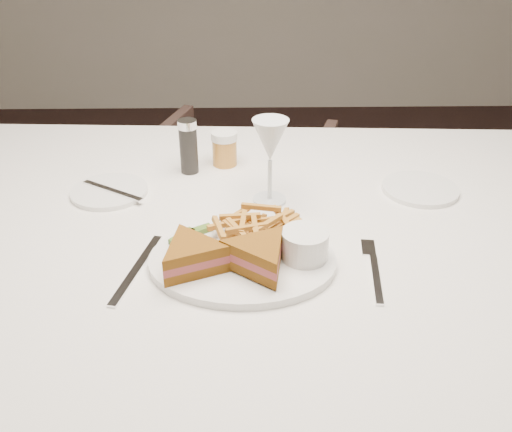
{
  "coord_description": "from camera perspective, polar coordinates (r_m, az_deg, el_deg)",
  "views": [
    {
      "loc": [
        -0.34,
        -1.23,
        1.31
      ],
      "look_at": [
        -0.32,
        -0.35,
        0.8
      ],
      "focal_mm": 40.0,
      "sensor_mm": 36.0,
      "label": 1
    }
  ],
  "objects": [
    {
      "name": "ground",
      "position": [
        1.83,
        10.45,
        -16.35
      ],
      "size": [
        5.0,
        5.0,
        0.0
      ],
      "primitive_type": "plane",
      "color": "black",
      "rests_on": "ground"
    },
    {
      "name": "table",
      "position": [
        1.32,
        -0.04,
        -15.02
      ],
      "size": [
        1.58,
        1.1,
        0.75
      ],
      "primitive_type": "cube",
      "rotation": [
        0.0,
        0.0,
        -0.05
      ],
      "color": "silver",
      "rests_on": "ground"
    },
    {
      "name": "chair_far",
      "position": [
        2.06,
        -2.12,
        1.33
      ],
      "size": [
        0.77,
        0.74,
        0.64
      ],
      "primitive_type": "imported",
      "rotation": [
        0.0,
        0.0,
        2.84
      ],
      "color": "#48322C",
      "rests_on": "ground"
    },
    {
      "name": "table_setting",
      "position": [
        1.03,
        -0.98,
        -0.33
      ],
      "size": [
        0.82,
        0.65,
        0.18
      ],
      "color": "white",
      "rests_on": "table"
    }
  ]
}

